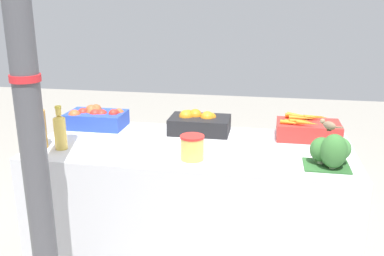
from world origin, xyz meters
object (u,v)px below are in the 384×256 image
(apple_crate, at_px, (97,118))
(pickle_jar, at_px, (192,147))
(support_pole, at_px, (28,106))
(carrot_crate, at_px, (308,129))
(sparrow_bird, at_px, (329,125))
(juice_bottle_amber, at_px, (39,125))
(orange_crate, at_px, (199,123))
(juice_bottle_golden, at_px, (60,131))
(broccoli_pile, at_px, (332,151))

(apple_crate, height_order, pickle_jar, apple_crate)
(support_pole, bearing_deg, carrot_crate, 36.91)
(sparrow_bird, bearing_deg, carrot_crate, -36.59)
(juice_bottle_amber, distance_m, pickle_jar, 0.86)
(orange_crate, distance_m, juice_bottle_golden, 0.82)
(pickle_jar, bearing_deg, sparrow_bird, 3.53)
(juice_bottle_amber, bearing_deg, pickle_jar, -1.88)
(carrot_crate, xyz_separation_m, pickle_jar, (-0.61, -0.46, 0.01))
(orange_crate, distance_m, carrot_crate, 0.65)
(support_pole, distance_m, pickle_jar, 0.82)
(orange_crate, relative_size, pickle_jar, 2.85)
(apple_crate, bearing_deg, orange_crate, 0.33)
(support_pole, bearing_deg, sparrow_bird, 21.24)
(carrot_crate, bearing_deg, support_pole, -143.09)
(juice_bottle_golden, bearing_deg, pickle_jar, -2.19)
(apple_crate, xyz_separation_m, juice_bottle_amber, (-0.15, -0.43, 0.07))
(juice_bottle_golden, bearing_deg, juice_bottle_amber, 180.00)
(support_pole, relative_size, sparrow_bird, 22.59)
(broccoli_pile, height_order, juice_bottle_golden, juice_bottle_golden)
(support_pole, bearing_deg, juice_bottle_golden, 104.67)
(juice_bottle_golden, bearing_deg, broccoli_pile, -0.48)
(apple_crate, relative_size, pickle_jar, 2.85)
(carrot_crate, bearing_deg, juice_bottle_golden, -162.18)
(support_pole, height_order, juice_bottle_golden, support_pole)
(apple_crate, bearing_deg, support_pole, -84.00)
(apple_crate, bearing_deg, broccoli_pile, -17.65)
(carrot_crate, bearing_deg, sparrow_bird, -82.34)
(support_pole, relative_size, broccoli_pile, 10.61)
(support_pole, relative_size, apple_crate, 6.53)
(support_pole, bearing_deg, orange_crate, 58.18)
(broccoli_pile, height_order, juice_bottle_amber, juice_bottle_amber)
(orange_crate, bearing_deg, carrot_crate, -0.23)
(juice_bottle_amber, height_order, sparrow_bird, juice_bottle_amber)
(orange_crate, bearing_deg, pickle_jar, -84.99)
(juice_bottle_amber, bearing_deg, apple_crate, 70.68)
(apple_crate, distance_m, juice_bottle_amber, 0.46)
(support_pole, relative_size, juice_bottle_amber, 7.74)
(juice_bottle_golden, bearing_deg, sparrow_bird, 0.53)
(orange_crate, bearing_deg, sparrow_bird, -30.90)
(carrot_crate, xyz_separation_m, broccoli_pile, (0.08, -0.44, 0.03))
(orange_crate, xyz_separation_m, pickle_jar, (0.04, -0.46, 0.00))
(support_pole, relative_size, juice_bottle_golden, 9.77)
(juice_bottle_golden, relative_size, sparrow_bird, 2.31)
(apple_crate, distance_m, pickle_jar, 0.84)
(broccoli_pile, height_order, pickle_jar, broccoli_pile)
(apple_crate, relative_size, broccoli_pile, 1.63)
(pickle_jar, bearing_deg, carrot_crate, 37.12)
(support_pole, relative_size, orange_crate, 6.53)
(apple_crate, bearing_deg, sparrow_bird, -16.97)
(carrot_crate, height_order, juice_bottle_golden, juice_bottle_golden)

